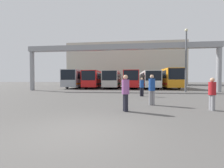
{
  "coord_description": "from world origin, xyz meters",
  "views": [
    {
      "loc": [
        1.4,
        -4.02,
        1.49
      ],
      "look_at": [
        -1.23,
        18.68,
        0.87
      ],
      "focal_mm": 24.0,
      "sensor_mm": 36.0,
      "label": 1
    }
  ],
  "objects": [
    {
      "name": "ground_plane",
      "position": [
        0.0,
        0.0,
        0.0
      ],
      "size": [
        200.0,
        200.0,
        0.0
      ],
      "primitive_type": "plane",
      "color": "#514F4C"
    },
    {
      "name": "overhead_gantry",
      "position": [
        0.0,
        15.98,
        5.19
      ],
      "size": [
        25.51,
        0.8,
        6.21
      ],
      "color": "gray",
      "rests_on": "ground"
    },
    {
      "name": "lamp_post",
      "position": [
        8.21,
        15.07,
        4.2
      ],
      "size": [
        0.36,
        0.36,
        7.68
      ],
      "color": "#595B60",
      "rests_on": "ground"
    },
    {
      "name": "building_backdrop",
      "position": [
        0.0,
        46.33,
        6.44
      ],
      "size": [
        35.77,
        12.0,
        12.88
      ],
      "color": "#B7B2A3",
      "rests_on": "ground"
    },
    {
      "name": "bus_slot_2",
      "position": [
        -1.65,
        23.83,
        1.74
      ],
      "size": [
        2.52,
        10.32,
        3.02
      ],
      "color": "beige",
      "rests_on": "ground"
    },
    {
      "name": "bus_slot_0",
      "position": [
        -8.27,
        23.89,
        1.85
      ],
      "size": [
        2.61,
        10.44,
        3.21
      ],
      "color": "#999EA5",
      "rests_on": "ground"
    },
    {
      "name": "bus_slot_4",
      "position": [
        4.96,
        24.07,
        1.71
      ],
      "size": [
        2.53,
        10.81,
        2.96
      ],
      "color": "silver",
      "rests_on": "ground"
    },
    {
      "name": "bus_slot_5",
      "position": [
        8.27,
        24.36,
        1.91
      ],
      "size": [
        2.59,
        11.38,
        3.31
      ],
      "color": "orange",
      "rests_on": "ground"
    },
    {
      "name": "pedestrian_mid_right",
      "position": [
        5.41,
        3.75,
        0.85
      ],
      "size": [
        0.33,
        0.33,
        1.6
      ],
      "rotation": [
        0.0,
        0.0,
        4.84
      ],
      "color": "gray",
      "rests_on": "ground"
    },
    {
      "name": "pedestrian_mid_left",
      "position": [
        2.53,
        9.76,
        0.89
      ],
      "size": [
        0.35,
        0.35,
        1.68
      ],
      "rotation": [
        0.0,
        0.0,
        2.99
      ],
      "color": "black",
      "rests_on": "ground"
    },
    {
      "name": "pedestrian_near_left",
      "position": [
        2.73,
        5.02,
        0.95
      ],
      "size": [
        0.37,
        0.37,
        1.8
      ],
      "rotation": [
        0.0,
        0.0,
        3.55
      ],
      "color": "gray",
      "rests_on": "ground"
    },
    {
      "name": "bus_slot_3",
      "position": [
        1.65,
        24.56,
        1.77
      ],
      "size": [
        2.44,
        11.79,
        3.06
      ],
      "color": "red",
      "rests_on": "ground"
    },
    {
      "name": "bus_slot_1",
      "position": [
        -4.96,
        24.49,
        1.76
      ],
      "size": [
        2.46,
        11.64,
        3.05
      ],
      "color": "red",
      "rests_on": "ground"
    },
    {
      "name": "pedestrian_near_right",
      "position": [
        1.23,
        3.06,
        0.92
      ],
      "size": [
        0.36,
        0.36,
        1.73
      ],
      "rotation": [
        0.0,
        0.0,
        1.97
      ],
      "color": "black",
      "rests_on": "ground"
    }
  ]
}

